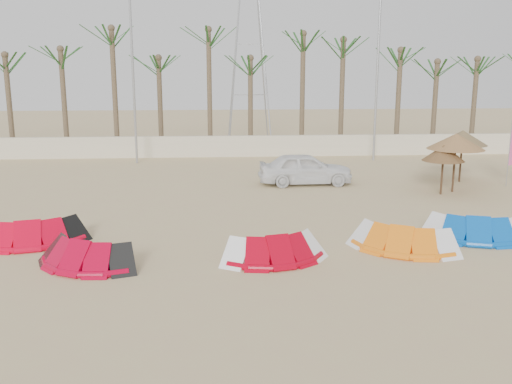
{
  "coord_description": "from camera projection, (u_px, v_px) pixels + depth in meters",
  "views": [
    {
      "loc": [
        -1.3,
        -13.16,
        5.6
      ],
      "look_at": [
        0.0,
        6.0,
        1.3
      ],
      "focal_mm": 40.0,
      "sensor_mm": 36.0,
      "label": 1
    }
  ],
  "objects": [
    {
      "name": "lamp_c",
      "position": [
        378.0,
        62.0,
        32.87
      ],
      "size": [
        1.25,
        0.14,
        11.0
      ],
      "color": "#A5A8AD",
      "rests_on": "ground"
    },
    {
      "name": "ground",
      "position": [
        272.0,
        296.0,
        14.12
      ],
      "size": [
        120.0,
        120.0,
        0.0
      ],
      "primitive_type": "plane",
      "color": "tan",
      "rests_on": "ground"
    },
    {
      "name": "kite_blue",
      "position": [
        472.0,
        225.0,
        18.81
      ],
      "size": [
        3.67,
        2.35,
        0.9
      ],
      "color": "#0550B6",
      "rests_on": "ground"
    },
    {
      "name": "parasol_mid",
      "position": [
        444.0,
        153.0,
        24.79
      ],
      "size": [
        1.84,
        1.84,
        2.2
      ],
      "color": "#4C331E",
      "rests_on": "ground"
    },
    {
      "name": "kite_orange",
      "position": [
        400.0,
        235.0,
        17.72
      ],
      "size": [
        3.75,
        2.76,
        0.9
      ],
      "color": "orange",
      "rests_on": "ground"
    },
    {
      "name": "kite_red_mid",
      "position": [
        87.0,
        250.0,
        16.27
      ],
      "size": [
        3.53,
        2.56,
        0.9
      ],
      "color": "#B40021",
      "rests_on": "ground"
    },
    {
      "name": "boundary_wall",
      "position": [
        239.0,
        146.0,
        35.4
      ],
      "size": [
        60.0,
        0.3,
        1.3
      ],
      "primitive_type": "cube",
      "color": "beige",
      "rests_on": "ground"
    },
    {
      "name": "palm_line",
      "position": [
        248.0,
        51.0,
        35.64
      ],
      "size": [
        52.0,
        4.0,
        7.7
      ],
      "color": "brown",
      "rests_on": "ground"
    },
    {
      "name": "parasol_right",
      "position": [
        463.0,
        138.0,
        27.44
      ],
      "size": [
        2.37,
        2.37,
        2.52
      ],
      "color": "#4C331E",
      "rests_on": "ground"
    },
    {
      "name": "lamp_b",
      "position": [
        133.0,
        62.0,
        31.94
      ],
      "size": [
        1.25,
        0.14,
        11.0
      ],
      "color": "#A5A8AD",
      "rests_on": "ground"
    },
    {
      "name": "kite_red_left",
      "position": [
        32.0,
        229.0,
        18.37
      ],
      "size": [
        3.76,
        2.21,
        0.9
      ],
      "color": "red",
      "rests_on": "ground"
    },
    {
      "name": "parasol_left",
      "position": [
        456.0,
        141.0,
        25.17
      ],
      "size": [
        2.53,
        2.53,
        2.64
      ],
      "color": "#4C331E",
      "rests_on": "ground"
    },
    {
      "name": "kite_red_right",
      "position": [
        274.0,
        245.0,
        16.75
      ],
      "size": [
        3.36,
        2.13,
        0.9
      ],
      "color": "#AE0014",
      "rests_on": "ground"
    },
    {
      "name": "pylon",
      "position": [
        249.0,
        143.0,
        41.45
      ],
      "size": [
        3.0,
        3.0,
        14.0
      ],
      "primitive_type": null,
      "color": "#A5A8AD",
      "rests_on": "ground"
    },
    {
      "name": "car",
      "position": [
        305.0,
        169.0,
        27.15
      ],
      "size": [
        4.48,
        1.9,
        1.51
      ],
      "primitive_type": "imported",
      "rotation": [
        0.0,
        0.0,
        1.6
      ],
      "color": "white",
      "rests_on": "ground"
    }
  ]
}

